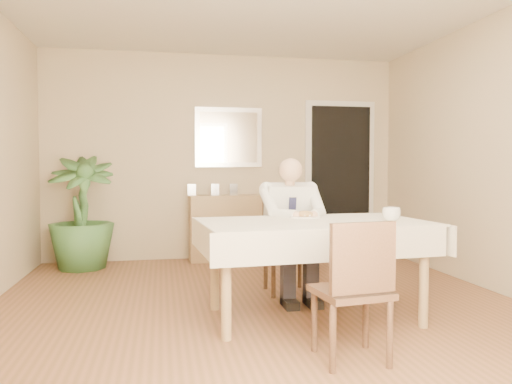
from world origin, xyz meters
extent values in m
plane|color=brown|center=(0.00, 0.00, 0.00)|extent=(5.00, 5.00, 0.00)
cube|color=tan|center=(0.00, 2.50, 1.30)|extent=(4.50, 0.02, 2.60)
cube|color=tan|center=(0.00, -2.50, 1.30)|extent=(4.50, 0.02, 2.60)
cube|color=white|center=(0.00, -2.48, 1.45)|extent=(1.34, 0.02, 1.44)
cube|color=white|center=(0.00, -2.46, 1.45)|extent=(1.18, 0.02, 1.28)
cube|color=white|center=(1.55, 2.48, 1.00)|extent=(0.96, 0.03, 2.10)
cube|color=black|center=(1.55, 2.45, 1.00)|extent=(0.80, 0.05, 1.95)
cube|color=silver|center=(0.05, 2.48, 1.55)|extent=(0.86, 0.03, 0.76)
cube|color=white|center=(0.05, 2.46, 1.55)|extent=(0.74, 0.02, 0.64)
cube|color=olive|center=(0.34, -0.23, 0.72)|extent=(1.66, 1.02, 0.04)
cube|color=beige|center=(0.34, -0.23, 0.75)|extent=(1.77, 1.13, 0.01)
cube|color=beige|center=(0.34, -0.73, 0.64)|extent=(1.70, 0.14, 0.22)
cube|color=beige|center=(0.34, 0.27, 0.64)|extent=(1.70, 0.14, 0.22)
cube|color=beige|center=(-0.51, -0.23, 0.64)|extent=(0.09, 1.00, 0.22)
cube|color=beige|center=(1.19, -0.23, 0.64)|extent=(0.09, 1.00, 0.22)
cylinder|color=olive|center=(-0.38, -0.60, 0.35)|extent=(0.07, 0.07, 0.70)
cylinder|color=olive|center=(1.06, -0.60, 0.35)|extent=(0.07, 0.07, 0.70)
cylinder|color=olive|center=(-0.38, 0.14, 0.35)|extent=(0.07, 0.07, 0.70)
cylinder|color=olive|center=(1.06, 0.14, 0.35)|extent=(0.07, 0.07, 0.70)
cube|color=#43291D|center=(0.34, 0.57, 0.40)|extent=(0.43, 0.43, 0.04)
cube|color=#43291D|center=(0.34, 0.74, 0.64)|extent=(0.40, 0.08, 0.39)
cylinder|color=#43291D|center=(0.17, 0.40, 0.19)|extent=(0.04, 0.04, 0.38)
cylinder|color=#43291D|center=(0.50, 0.40, 0.19)|extent=(0.04, 0.04, 0.38)
cylinder|color=#43291D|center=(0.17, 0.73, 0.19)|extent=(0.04, 0.04, 0.38)
cylinder|color=#43291D|center=(0.50, 0.73, 0.19)|extent=(0.04, 0.04, 0.38)
cube|color=#43291D|center=(0.31, -1.08, 0.41)|extent=(0.45, 0.45, 0.04)
cube|color=#43291D|center=(0.31, -1.26, 0.65)|extent=(0.40, 0.09, 0.40)
cylinder|color=#43291D|center=(0.14, -1.25, 0.20)|extent=(0.04, 0.04, 0.39)
cylinder|color=#43291D|center=(0.48, -1.25, 0.20)|extent=(0.04, 0.04, 0.39)
cylinder|color=#43291D|center=(0.14, -0.90, 0.20)|extent=(0.04, 0.04, 0.39)
cylinder|color=#43291D|center=(0.48, -0.90, 0.20)|extent=(0.04, 0.04, 0.39)
cube|color=white|center=(0.34, 0.53, 0.75)|extent=(0.42, 0.31, 0.55)
cube|color=black|center=(0.34, 0.40, 0.72)|extent=(0.06, 0.08, 0.36)
cylinder|color=tan|center=(0.34, 0.48, 1.03)|extent=(0.09, 0.09, 0.08)
sphere|color=tan|center=(0.34, 0.46, 1.14)|extent=(0.21, 0.21, 0.21)
cube|color=black|center=(0.24, 0.33, 0.52)|extent=(0.13, 0.42, 0.13)
cube|color=black|center=(0.44, 0.33, 0.52)|extent=(0.13, 0.42, 0.13)
cube|color=black|center=(0.24, 0.15, 0.23)|extent=(0.11, 0.12, 0.45)
cube|color=black|center=(0.44, 0.15, 0.23)|extent=(0.11, 0.12, 0.45)
cube|color=black|center=(0.24, 0.09, 0.04)|extent=(0.11, 0.26, 0.07)
cube|color=black|center=(0.44, 0.09, 0.04)|extent=(0.11, 0.26, 0.07)
cylinder|color=white|center=(0.34, 0.00, 0.76)|extent=(0.26, 0.26, 0.02)
ellipsoid|color=olive|center=(0.34, 0.00, 0.78)|extent=(0.14, 0.14, 0.06)
cylinder|color=silver|center=(0.38, -0.06, 0.78)|extent=(0.01, 0.13, 0.01)
cylinder|color=silver|center=(0.30, -0.06, 0.78)|extent=(0.01, 0.13, 0.01)
imported|color=white|center=(0.91, -0.37, 0.81)|extent=(0.15, 0.15, 0.11)
cube|color=olive|center=(0.05, 2.32, 0.41)|extent=(1.03, 0.39, 0.82)
cube|color=silver|center=(-0.44, 2.34, 0.89)|extent=(0.10, 0.02, 0.14)
cube|color=silver|center=(-0.14, 2.34, 0.89)|extent=(0.10, 0.02, 0.14)
cube|color=silver|center=(0.10, 2.40, 0.89)|extent=(0.10, 0.02, 0.14)
imported|color=#325B29|center=(-1.71, 2.07, 0.65)|extent=(0.79, 0.79, 1.30)
camera|label=1|loc=(-0.80, -3.89, 1.16)|focal=35.00mm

